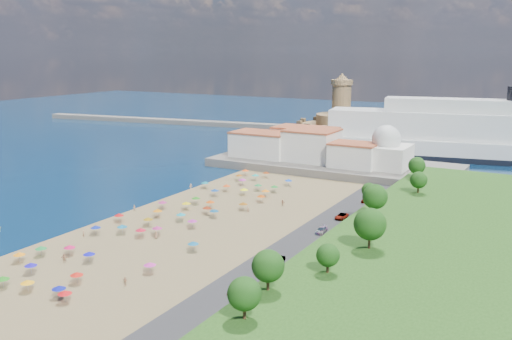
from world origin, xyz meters
The scene contains 12 objects.
ground centered at (0.00, 0.00, 0.00)m, with size 700.00×700.00×0.00m, color #071938.
terrace centered at (10.00, 73.00, 1.50)m, with size 90.00×36.00×3.00m, color #59544C.
jetty centered at (-12.00, 108.00, 1.20)m, with size 18.00×70.00×2.40m, color #59544C.
breakwater centered at (-110.00, 153.00, 1.30)m, with size 200.00×7.00×2.60m, color #59544C.
waterfront_buildings centered at (-3.05, 73.64, 7.88)m, with size 57.00×29.00×11.00m.
domed_building centered at (30.00, 71.00, 8.97)m, with size 16.00×16.00×15.00m.
fortress centered at (-12.00, 138.00, 6.68)m, with size 40.00×40.00×32.40m.
cruise_ship centered at (48.47, 117.18, 8.77)m, with size 137.01×44.50×29.61m.
beach_parasols centered at (-1.41, -9.52, 2.15)m, with size 32.76×115.41×2.20m.
beachgoers centered at (-0.19, -10.11, 1.15)m, with size 35.41×68.47×1.84m.
parked_cars centered at (36.00, -1.89, 1.39)m, with size 2.49×75.48×1.42m.
hillside_trees centered at (49.07, -10.34, 10.10)m, with size 15.99×107.62×7.98m.
Camera 1 is at (85.30, -121.13, 43.35)m, focal length 40.00 mm.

